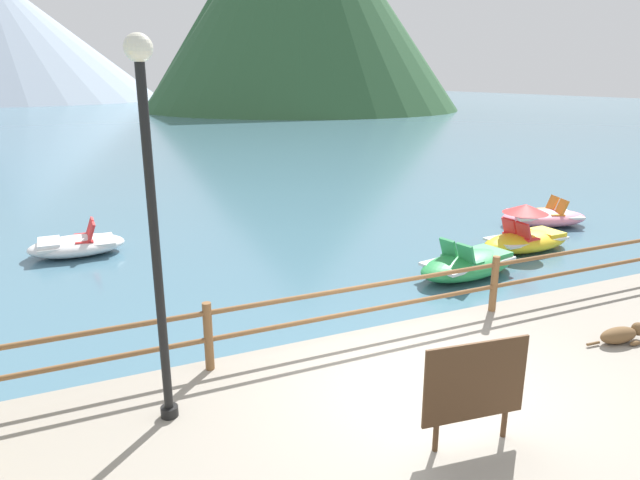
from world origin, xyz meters
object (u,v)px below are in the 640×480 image
(pedal_boat_3, at_px, (76,245))
(pedal_boat_1, at_px, (468,264))
(pedal_boat_0, at_px, (543,217))
(lamp_post, at_px, (152,204))
(sign_board, at_px, (475,383))
(pedal_boat_2, at_px, (526,236))
(dog_resting, at_px, (622,334))

(pedal_boat_3, bearing_deg, pedal_boat_1, -33.57)
(pedal_boat_0, distance_m, pedal_boat_1, 5.41)
(lamp_post, xyz_separation_m, sign_board, (2.83, -1.82, -1.78))
(pedal_boat_1, height_order, pedal_boat_2, pedal_boat_2)
(pedal_boat_0, height_order, pedal_boat_2, pedal_boat_2)
(pedal_boat_0, height_order, pedal_boat_1, pedal_boat_1)
(pedal_boat_0, xyz_separation_m, pedal_boat_3, (-12.43, 2.50, 0.00))
(sign_board, bearing_deg, pedal_boat_2, 42.70)
(sign_board, height_order, dog_resting, sign_board)
(dog_resting, bearing_deg, sign_board, -164.20)
(pedal_boat_2, relative_size, pedal_boat_3, 1.16)
(pedal_boat_3, bearing_deg, lamp_post, -84.57)
(dog_resting, xyz_separation_m, pedal_boat_3, (-7.20, 9.20, -0.28))
(sign_board, relative_size, pedal_boat_0, 0.43)
(pedal_boat_1, bearing_deg, pedal_boat_2, 20.41)
(sign_board, height_order, pedal_boat_3, sign_board)
(pedal_boat_2, bearing_deg, pedal_boat_3, 157.77)
(dog_resting, xyz_separation_m, pedal_boat_1, (0.48, 4.11, -0.25))
(sign_board, bearing_deg, dog_resting, 15.80)
(dog_resting, distance_m, pedal_boat_1, 4.14)
(pedal_boat_2, bearing_deg, dog_resting, -120.68)
(lamp_post, xyz_separation_m, pedal_boat_0, (11.63, 5.89, -2.66))
(lamp_post, relative_size, pedal_boat_0, 1.51)
(pedal_boat_0, bearing_deg, pedal_boat_3, 168.64)
(sign_board, height_order, pedal_boat_0, sign_board)
(lamp_post, height_order, sign_board, lamp_post)
(pedal_boat_1, distance_m, pedal_boat_2, 2.68)
(dog_resting, xyz_separation_m, pedal_boat_0, (5.23, 6.71, -0.28))
(pedal_boat_3, bearing_deg, sign_board, -70.43)
(lamp_post, bearing_deg, dog_resting, -7.26)
(lamp_post, distance_m, pedal_boat_2, 10.60)
(lamp_post, bearing_deg, pedal_boat_3, 95.43)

